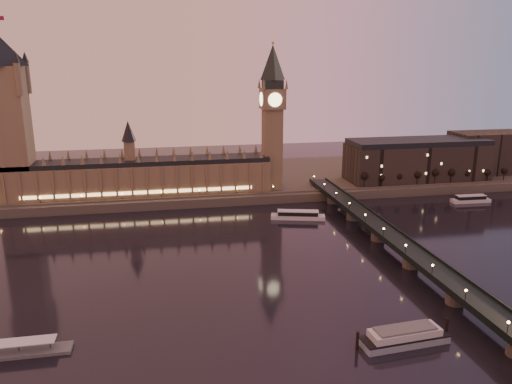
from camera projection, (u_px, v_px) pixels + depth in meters
The scene contains 20 objects.
ground at pixel (218, 266), 244.34m from camera, with size 700.00×700.00×0.00m, color black.
far_embankment at pixel (231, 180), 405.55m from camera, with size 560.00×130.00×6.00m, color #423D35.
palace_of_westminster at pixel (140, 173), 346.22m from camera, with size 180.00×26.62×52.00m.
victoria_tower at pixel (8, 111), 320.30m from camera, with size 31.68×31.68×118.00m.
big_ben at pixel (272, 109), 352.38m from camera, with size 17.68×17.68×104.00m.
westminster_bridge at pixel (393, 243), 259.56m from camera, with size 13.20×260.00×15.30m.
city_block at pixel (441, 157), 398.23m from camera, with size 155.00×45.00×34.00m.
bare_tree_0 at pixel (362, 178), 365.80m from camera, with size 5.28×5.28×10.74m.
bare_tree_1 at pixel (381, 177), 368.43m from camera, with size 5.28×5.28×10.74m.
bare_tree_2 at pixel (399, 176), 371.05m from camera, with size 5.28×5.28×10.74m.
bare_tree_3 at pixel (417, 175), 373.68m from camera, with size 5.28×5.28×10.74m.
bare_tree_4 at pixel (434, 174), 376.31m from camera, with size 5.28×5.28×10.74m.
bare_tree_5 at pixel (452, 173), 378.94m from camera, with size 5.28×5.28×10.74m.
bare_tree_6 at pixel (469, 173), 381.56m from camera, with size 5.28×5.28×10.74m.
bare_tree_7 at pixel (486, 172), 384.19m from camera, with size 5.28×5.28×10.74m.
bare_tree_8 at pixel (503, 171), 386.82m from camera, with size 5.28×5.28×10.74m.
cruise_boat_a at pixel (298, 215), 315.87m from camera, with size 34.80×15.94×5.45m.
cruise_boat_b at pixel (471, 199), 352.71m from camera, with size 27.95×7.92×5.12m.
moored_barge at pixel (404, 336), 177.24m from camera, with size 36.93×11.54×6.79m.
pontoon_pier at pixel (6, 352), 170.53m from camera, with size 42.83×7.14×11.42m.
Camera 1 is at (-24.32, -226.06, 98.39)m, focal length 35.00 mm.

